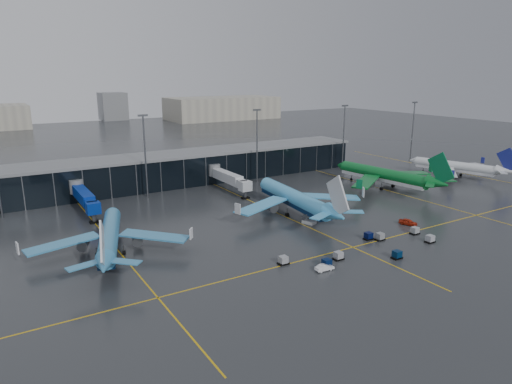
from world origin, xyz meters
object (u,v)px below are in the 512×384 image
airliner_ba (455,161)px  service_van_red (408,222)px  baggage_carts (370,247)px  service_van_white (325,267)px  mobile_airstair (309,221)px  airliner_arkefly (109,225)px  airliner_klm_near (294,188)px  airliner_aer_lingus (383,167)px

airliner_ba → service_van_red: airliner_ba is taller
baggage_carts → service_van_white: 15.67m
baggage_carts → mobile_airstair: (-0.13, 21.18, 0.01)m
airliner_arkefly → airliner_ba: size_ratio=1.02×
airliner_klm_near → baggage_carts: (-1.80, -30.79, -6.21)m
airliner_arkefly → mobile_airstair: airliner_arkefly is taller
airliner_klm_near → airliner_aer_lingus: airliner_aer_lingus is taller
baggage_carts → service_van_white: size_ratio=9.96×
airliner_ba → service_van_white: 103.46m
airliner_arkefly → service_van_white: airliner_arkefly is taller
airliner_arkefly → airliner_ba: airliner_arkefly is taller
airliner_aer_lingus → service_van_red: airliner_aer_lingus is taller
mobile_airstair → service_van_red: (20.75, -14.04, 0.01)m
airliner_arkefly → airliner_ba: 128.74m
baggage_carts → mobile_airstair: size_ratio=10.45×
airliner_aer_lingus → baggage_carts: bearing=-145.3°
service_van_red → service_van_white: bearing=175.8°
airliner_arkefly → baggage_carts: size_ratio=1.02×
airliner_klm_near → service_van_white: bearing=-110.2°
airliner_aer_lingus → airliner_ba: airliner_aer_lingus is taller
airliner_aer_lingus → service_van_white: airliner_aer_lingus is taller
airliner_aer_lingus → mobile_airstair: (-44.57, -17.49, -6.23)m
airliner_klm_near → mobile_airstair: (-1.93, -9.62, -6.20)m
mobile_airstair → service_van_white: bearing=-142.1°
airliner_aer_lingus → service_van_white: bearing=-151.3°
airliner_klm_near → service_van_red: size_ratio=9.90×
airliner_klm_near → baggage_carts: size_ratio=1.15×
airliner_arkefly → mobile_airstair: bearing=8.9°
baggage_carts → service_van_white: baggage_carts is taller
mobile_airstair → service_van_white: (-15.21, -24.40, -0.12)m
airliner_aer_lingus → baggage_carts: size_ratio=1.16×
airliner_aer_lingus → airliner_arkefly: bearing=-179.9°
airliner_arkefly → airliner_aer_lingus: airliner_aer_lingus is taller
airliner_klm_near → service_van_red: (18.82, -23.65, -6.19)m
airliner_arkefly → service_van_red: airliner_arkefly is taller
airliner_ba → mobile_airstair: bearing=174.8°
airliner_arkefly → airliner_aer_lingus: bearing=23.5°
airliner_arkefly → service_van_red: (69.17, -20.94, -5.37)m
airliner_klm_near → airliner_ba: airliner_klm_near is taller
service_van_white → baggage_carts: bearing=-75.1°
airliner_arkefly → airliner_aer_lingus: 93.59m
airliner_klm_near → airliner_ba: size_ratio=1.16×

